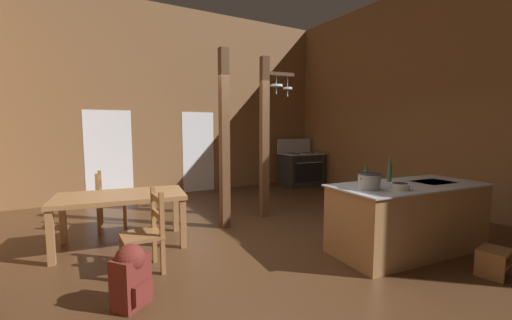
# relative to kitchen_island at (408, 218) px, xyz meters

# --- Properties ---
(ground_plane) EXTENTS (8.54, 9.11, 0.10)m
(ground_plane) POSITION_rel_kitchen_island_xyz_m (-1.42, 1.16, -0.50)
(ground_plane) COLOR #4C301C
(wall_back) EXTENTS (8.54, 0.14, 4.58)m
(wall_back) POSITION_rel_kitchen_island_xyz_m (-1.42, 5.38, 1.84)
(wall_back) COLOR brown
(wall_back) RESTS_ON ground_plane
(wall_right) EXTENTS (0.14, 9.11, 4.58)m
(wall_right) POSITION_rel_kitchen_island_xyz_m (2.52, 1.16, 1.84)
(wall_right) COLOR brown
(wall_right) RESTS_ON ground_plane
(glazed_door_back_left) EXTENTS (1.00, 0.01, 2.05)m
(glazed_door_back_left) POSITION_rel_kitchen_island_xyz_m (-3.16, 5.31, 0.57)
(glazed_door_back_left) COLOR white
(glazed_door_back_left) RESTS_ON ground_plane
(glazed_panel_back_right) EXTENTS (0.84, 0.01, 2.05)m
(glazed_panel_back_right) POSITION_rel_kitchen_island_xyz_m (-1.03, 5.31, 0.57)
(glazed_panel_back_right) COLOR white
(glazed_panel_back_right) RESTS_ON ground_plane
(kitchen_island) EXTENTS (2.24, 1.15, 0.91)m
(kitchen_island) POSITION_rel_kitchen_island_xyz_m (0.00, 0.00, 0.00)
(kitchen_island) COLOR #9E7044
(kitchen_island) RESTS_ON ground_plane
(stove_range) EXTENTS (1.18, 0.87, 1.32)m
(stove_range) POSITION_rel_kitchen_island_xyz_m (1.77, 4.60, 0.03)
(stove_range) COLOR #252525
(stove_range) RESTS_ON ground_plane
(support_post_with_pot_rack) EXTENTS (0.67, 0.26, 2.93)m
(support_post_with_pot_rack) POSITION_rel_kitchen_island_xyz_m (-0.78, 2.39, 1.12)
(support_post_with_pot_rack) COLOR brown
(support_post_with_pot_rack) RESTS_ON ground_plane
(support_post_center) EXTENTS (0.14, 0.14, 2.93)m
(support_post_center) POSITION_rel_kitchen_island_xyz_m (-1.71, 2.17, 1.01)
(support_post_center) COLOR brown
(support_post_center) RESTS_ON ground_plane
(step_stool) EXTENTS (0.40, 0.34, 0.30)m
(step_stool) POSITION_rel_kitchen_island_xyz_m (0.19, -0.96, -0.28)
(step_stool) COLOR olive
(step_stool) RESTS_ON ground_plane
(dining_table) EXTENTS (1.81, 1.14, 0.74)m
(dining_table) POSITION_rel_kitchen_island_xyz_m (-3.33, 2.11, 0.20)
(dining_table) COLOR #9E7044
(dining_table) RESTS_ON ground_plane
(ladderback_chair_near_window) EXTENTS (0.51, 0.51, 0.95)m
(ladderback_chair_near_window) POSITION_rel_kitchen_island_xyz_m (-3.41, 3.03, -0.00)
(ladderback_chair_near_window) COLOR olive
(ladderback_chair_near_window) RESTS_ON ground_plane
(ladderback_chair_by_post) EXTENTS (0.45, 0.45, 0.95)m
(ladderback_chair_by_post) POSITION_rel_kitchen_island_xyz_m (-3.19, 1.12, -0.00)
(ladderback_chair_by_post) COLOR olive
(ladderback_chair_by_post) RESTS_ON ground_plane
(backpack) EXTENTS (0.39, 0.39, 0.60)m
(backpack) POSITION_rel_kitchen_island_xyz_m (-3.47, 0.41, -0.14)
(backpack) COLOR maroon
(backpack) RESTS_ON ground_plane
(stockpot_on_counter) EXTENTS (0.35, 0.28, 0.19)m
(stockpot_on_counter) POSITION_rel_kitchen_island_xyz_m (-0.73, 0.05, 0.55)
(stockpot_on_counter) COLOR #A8AAB2
(stockpot_on_counter) RESTS_ON kitchen_island
(mixing_bowl_on_counter) EXTENTS (0.22, 0.22, 0.08)m
(mixing_bowl_on_counter) POSITION_rel_kitchen_island_xyz_m (-0.44, -0.17, 0.50)
(mixing_bowl_on_counter) COLOR silver
(mixing_bowl_on_counter) RESTS_ON kitchen_island
(bottle_tall_on_counter) EXTENTS (0.06, 0.06, 0.34)m
(bottle_tall_on_counter) POSITION_rel_kitchen_island_xyz_m (-0.05, 0.27, 0.59)
(bottle_tall_on_counter) COLOR #2D5638
(bottle_tall_on_counter) RESTS_ON kitchen_island
(bottle_short_on_counter) EXTENTS (0.07, 0.07, 0.27)m
(bottle_short_on_counter) POSITION_rel_kitchen_island_xyz_m (-0.55, 0.25, 0.56)
(bottle_short_on_counter) COLOR #2D5638
(bottle_short_on_counter) RESTS_ON kitchen_island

